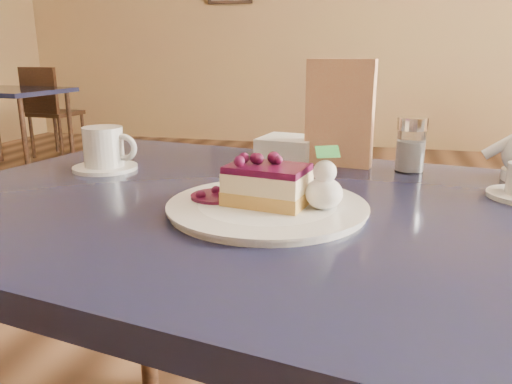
% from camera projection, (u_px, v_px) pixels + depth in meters
% --- Properties ---
extents(main_table, '(1.34, 1.00, 0.76)m').
position_uv_depth(main_table, '(279.00, 248.00, 0.84)').
color(main_table, black).
rests_on(main_table, ground).
extents(dessert_plate, '(0.30, 0.30, 0.01)m').
position_uv_depth(dessert_plate, '(267.00, 207.00, 0.77)').
color(dessert_plate, white).
rests_on(dessert_plate, main_table).
extents(cheesecake_slice, '(0.13, 0.11, 0.06)m').
position_uv_depth(cheesecake_slice, '(267.00, 185.00, 0.76)').
color(cheesecake_slice, gold).
rests_on(cheesecake_slice, dessert_plate).
extents(whipped_cream, '(0.06, 0.06, 0.05)m').
position_uv_depth(whipped_cream, '(324.00, 193.00, 0.74)').
color(whipped_cream, white).
rests_on(whipped_cream, dessert_plate).
extents(berry_sauce, '(0.08, 0.08, 0.01)m').
position_uv_depth(berry_sauce, '(216.00, 196.00, 0.80)').
color(berry_sauce, black).
rests_on(berry_sauce, dessert_plate).
extents(coffee_set, '(0.14, 0.13, 0.09)m').
position_uv_depth(coffee_set, '(105.00, 151.00, 1.03)').
color(coffee_set, white).
rests_on(coffee_set, main_table).
extents(menu_card, '(0.15, 0.05, 0.22)m').
position_uv_depth(menu_card, '(339.00, 114.00, 1.05)').
color(menu_card, beige).
rests_on(menu_card, main_table).
extents(sugar_shaker, '(0.06, 0.06, 0.11)m').
position_uv_depth(sugar_shaker, '(411.00, 144.00, 1.01)').
color(sugar_shaker, white).
rests_on(sugar_shaker, main_table).
extents(napkin_stack, '(0.14, 0.14, 0.05)m').
position_uv_depth(napkin_stack, '(289.00, 148.00, 1.14)').
color(napkin_stack, white).
rests_on(napkin_stack, main_table).
extents(bg_table_far_left, '(0.98, 1.70, 1.13)m').
position_uv_depth(bg_table_far_left, '(14.00, 163.00, 4.35)').
color(bg_table_far_left, black).
rests_on(bg_table_far_left, ground).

